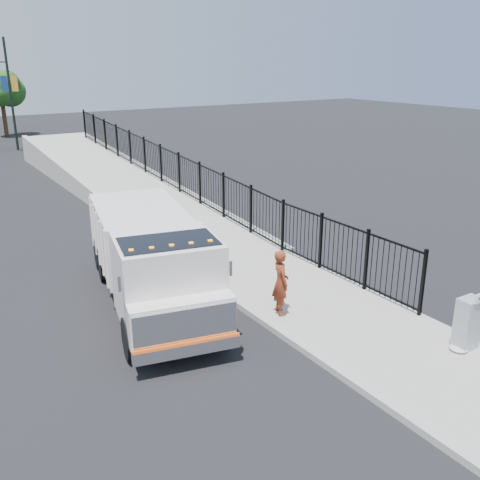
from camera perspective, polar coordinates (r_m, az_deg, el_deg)
ground at (r=14.10m, az=2.72°, el=-8.87°), size 120.00×120.00×0.00m
sidewalk at (r=13.90m, az=14.20°, el=-9.62°), size 3.55×12.00×0.12m
curb at (r=12.70m, az=8.06°, el=-12.00°), size 0.30×12.00×0.16m
ramp at (r=28.55m, az=-12.58°, el=5.10°), size 3.95×24.06×3.19m
iron_fence at (r=25.29m, az=-6.47°, el=5.79°), size 0.10×28.00×1.80m
truck at (r=14.73m, az=-9.43°, el=-1.62°), size 3.97×7.95×2.61m
worker at (r=14.03m, az=4.36°, el=-4.52°), size 0.59×0.74×1.77m
utility_cabinet at (r=13.54m, az=23.10°, el=-8.18°), size 0.55×0.40×1.25m
debris at (r=13.62m, az=22.30°, el=-10.62°), size 0.44×0.44×0.11m
light_pole_1 at (r=43.71m, az=-23.72°, el=14.43°), size 3.78×0.22×8.00m
tree_1 at (r=51.73m, az=-24.17°, el=14.34°), size 2.44×2.44×5.22m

